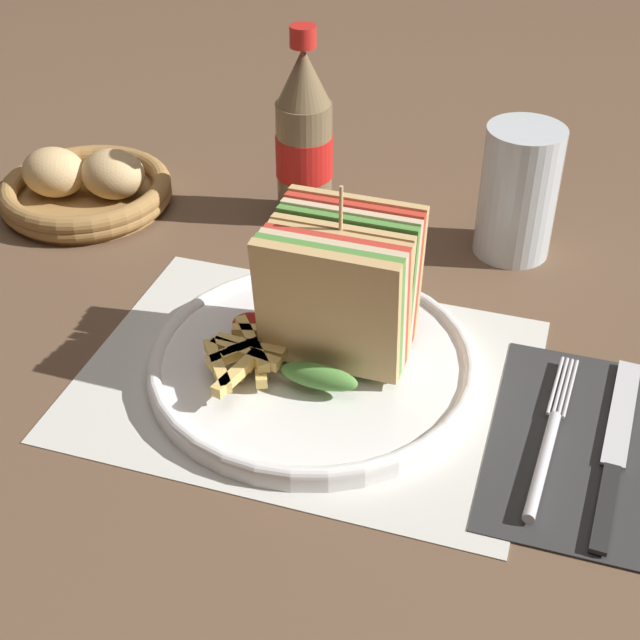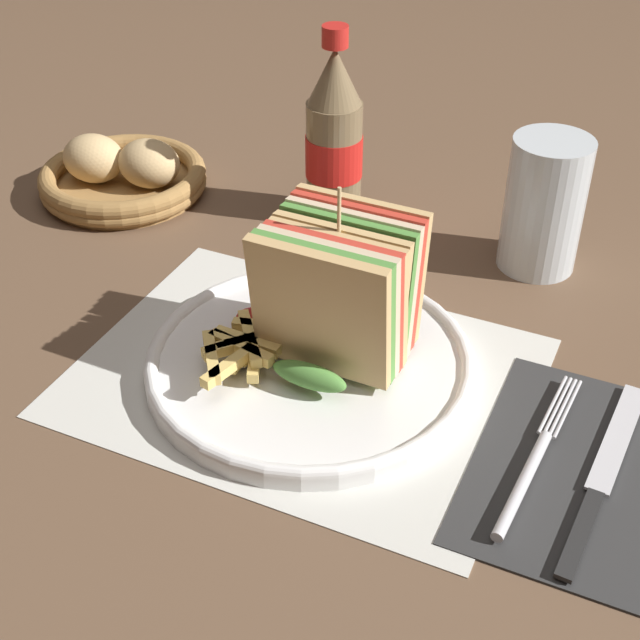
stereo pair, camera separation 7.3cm
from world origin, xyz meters
The scene contains 12 objects.
ground_plane centered at (0.00, 0.00, 0.00)m, with size 4.00×4.00×0.00m, color brown.
placemat centered at (0.01, -0.02, 0.00)m, with size 0.37×0.28×0.00m.
plate_main centered at (0.01, -0.01, 0.01)m, with size 0.27×0.27×0.02m.
club_sandwich centered at (0.03, 0.00, 0.08)m, with size 0.12×0.12×0.15m.
fries_pile centered at (-0.03, -0.04, 0.03)m, with size 0.07×0.12×0.02m.
ketchup_blob centered at (-0.05, 0.00, 0.03)m, with size 0.04×0.03×0.01m.
napkin centered at (0.23, -0.04, 0.00)m, with size 0.14×0.22×0.00m.
fork centered at (0.21, -0.05, 0.01)m, with size 0.02×0.19×0.01m.
knife centered at (0.26, -0.04, 0.01)m, with size 0.03×0.21×0.00m.
coke_bottle_near centered at (-0.08, 0.23, 0.09)m, with size 0.06×0.06×0.20m.
glass_near centered at (0.14, 0.23, 0.06)m, with size 0.08×0.08×0.13m.
bread_basket centered at (-0.31, 0.18, 0.02)m, with size 0.18×0.18×0.06m.
Camera 2 is at (0.26, -0.53, 0.48)m, focal length 50.00 mm.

